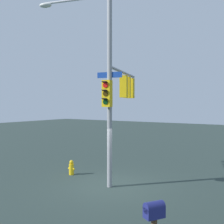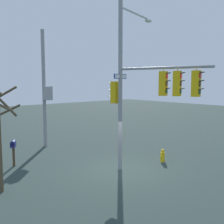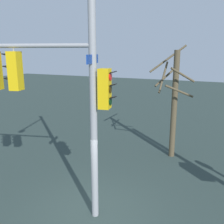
# 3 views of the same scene
# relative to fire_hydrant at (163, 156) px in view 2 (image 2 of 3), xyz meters

# --- Properties ---
(ground_plane) EXTENTS (80.00, 80.00, 0.00)m
(ground_plane) POSITION_rel_fire_hydrant_xyz_m (2.75, -0.49, -0.34)
(ground_plane) COLOR #2B3A35
(main_signal_pole_assembly) EXTENTS (3.82, 5.40, 8.58)m
(main_signal_pole_assembly) POSITION_rel_fire_hydrant_xyz_m (2.22, 0.50, 4.28)
(main_signal_pole_assembly) COLOR gray
(main_signal_pole_assembly) RESTS_ON ground
(secondary_pole_assembly) EXTENTS (0.52, 0.79, 8.00)m
(secondary_pole_assembly) POSITION_rel_fire_hydrant_xyz_m (3.22, -7.62, 3.57)
(secondary_pole_assembly) COLOR gray
(secondary_pole_assembly) RESTS_ON ground
(fire_hydrant) EXTENTS (0.38, 0.24, 0.73)m
(fire_hydrant) POSITION_rel_fire_hydrant_xyz_m (0.00, 0.00, 0.00)
(fire_hydrant) COLOR yellow
(fire_hydrant) RESTS_ON ground
(mailbox) EXTENTS (0.44, 0.50, 1.41)m
(mailbox) POSITION_rel_fire_hydrant_xyz_m (6.63, -4.73, 0.76)
(mailbox) COLOR #4C3823
(mailbox) RESTS_ON ground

